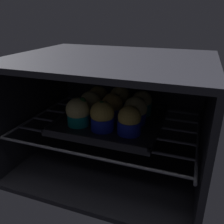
{
  "coord_description": "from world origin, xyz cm",
  "views": [
    {
      "loc": [
        24.42,
        -42.65,
        46.87
      ],
      "look_at": [
        0.0,
        23.53,
        17.58
      ],
      "focal_mm": 37.93,
      "sensor_mm": 36.0,
      "label": 1
    }
  ],
  "objects_px": {
    "baking_tray": "(112,120)",
    "muffin_row2_col1": "(121,99)",
    "muffin_row0_col2": "(129,121)",
    "muffin_row1_col2": "(135,111)",
    "muffin_row1_col0": "(90,104)",
    "muffin_row0_col1": "(103,116)",
    "muffin_row1_col1": "(112,107)",
    "muffin_row2_col2": "(142,103)",
    "muffin_row2_col0": "(98,98)",
    "muffin_row0_col0": "(78,112)"
  },
  "relations": [
    {
      "from": "baking_tray",
      "to": "muffin_row2_col1",
      "type": "distance_m",
      "value": 0.09
    },
    {
      "from": "baking_tray",
      "to": "muffin_row0_col2",
      "type": "height_order",
      "value": "muffin_row0_col2"
    },
    {
      "from": "muffin_row1_col2",
      "to": "muffin_row1_col0",
      "type": "bearing_deg",
      "value": 177.91
    },
    {
      "from": "muffin_row0_col1",
      "to": "muffin_row0_col2",
      "type": "bearing_deg",
      "value": 2.91
    },
    {
      "from": "muffin_row0_col2",
      "to": "muffin_row1_col2",
      "type": "xyz_separation_m",
      "value": [
        -0.0,
        0.07,
        0.0
      ]
    },
    {
      "from": "muffin_row1_col1",
      "to": "muffin_row0_col2",
      "type": "bearing_deg",
      "value": -43.94
    },
    {
      "from": "muffin_row1_col0",
      "to": "muffin_row1_col1",
      "type": "distance_m",
      "value": 0.07
    },
    {
      "from": "muffin_row0_col1",
      "to": "muffin_row1_col2",
      "type": "bearing_deg",
      "value": 46.3
    },
    {
      "from": "muffin_row0_col2",
      "to": "muffin_row2_col2",
      "type": "height_order",
      "value": "muffin_row0_col2"
    },
    {
      "from": "muffin_row1_col1",
      "to": "muffin_row2_col0",
      "type": "bearing_deg",
      "value": 136.91
    },
    {
      "from": "baking_tray",
      "to": "muffin_row1_col2",
      "type": "xyz_separation_m",
      "value": [
        0.08,
        -0.0,
        0.04
      ]
    },
    {
      "from": "baking_tray",
      "to": "muffin_row0_col0",
      "type": "distance_m",
      "value": 0.12
    },
    {
      "from": "muffin_row2_col2",
      "to": "muffin_row0_col1",
      "type": "bearing_deg",
      "value": -115.88
    },
    {
      "from": "muffin_row1_col2",
      "to": "muffin_row2_col2",
      "type": "height_order",
      "value": "muffin_row1_col2"
    },
    {
      "from": "baking_tray",
      "to": "muffin_row1_col1",
      "type": "relative_size",
      "value": 3.72
    },
    {
      "from": "muffin_row1_col1",
      "to": "muffin_row1_col2",
      "type": "relative_size",
      "value": 1.01
    },
    {
      "from": "muffin_row1_col0",
      "to": "muffin_row2_col2",
      "type": "distance_m",
      "value": 0.17
    },
    {
      "from": "muffin_row1_col0",
      "to": "muffin_row2_col1",
      "type": "bearing_deg",
      "value": 43.89
    },
    {
      "from": "baking_tray",
      "to": "muffin_row1_col0",
      "type": "relative_size",
      "value": 3.8
    },
    {
      "from": "baking_tray",
      "to": "muffin_row2_col1",
      "type": "relative_size",
      "value": 3.62
    },
    {
      "from": "muffin_row0_col1",
      "to": "baking_tray",
      "type": "bearing_deg",
      "value": 92.04
    },
    {
      "from": "muffin_row2_col2",
      "to": "muffin_row0_col2",
      "type": "bearing_deg",
      "value": -89.5
    },
    {
      "from": "muffin_row0_col1",
      "to": "muffin_row1_col0",
      "type": "xyz_separation_m",
      "value": [
        -0.08,
        0.08,
        -0.0
      ]
    },
    {
      "from": "muffin_row1_col2",
      "to": "muffin_row1_col1",
      "type": "bearing_deg",
      "value": 175.76
    },
    {
      "from": "muffin_row2_col1",
      "to": "muffin_row2_col2",
      "type": "bearing_deg",
      "value": -2.94
    },
    {
      "from": "muffin_row0_col2",
      "to": "muffin_row2_col1",
      "type": "relative_size",
      "value": 0.94
    },
    {
      "from": "muffin_row0_col0",
      "to": "muffin_row2_col1",
      "type": "relative_size",
      "value": 1.0
    },
    {
      "from": "muffin_row0_col2",
      "to": "muffin_row2_col2",
      "type": "distance_m",
      "value": 0.15
    },
    {
      "from": "muffin_row0_col2",
      "to": "muffin_row2_col2",
      "type": "relative_size",
      "value": 1.03
    },
    {
      "from": "muffin_row0_col1",
      "to": "muffin_row2_col1",
      "type": "bearing_deg",
      "value": 89.98
    },
    {
      "from": "baking_tray",
      "to": "muffin_row0_col2",
      "type": "xyz_separation_m",
      "value": [
        0.08,
        -0.08,
        0.04
      ]
    },
    {
      "from": "muffin_row0_col0",
      "to": "muffin_row1_col0",
      "type": "height_order",
      "value": "muffin_row0_col0"
    },
    {
      "from": "muffin_row0_col1",
      "to": "muffin_row2_col2",
      "type": "distance_m",
      "value": 0.18
    },
    {
      "from": "muffin_row2_col0",
      "to": "muffin_row2_col2",
      "type": "distance_m",
      "value": 0.16
    },
    {
      "from": "baking_tray",
      "to": "muffin_row2_col0",
      "type": "height_order",
      "value": "muffin_row2_col0"
    },
    {
      "from": "muffin_row0_col2",
      "to": "muffin_row0_col0",
      "type": "bearing_deg",
      "value": 179.23
    },
    {
      "from": "muffin_row2_col0",
      "to": "muffin_row2_col1",
      "type": "height_order",
      "value": "muffin_row2_col1"
    },
    {
      "from": "baking_tray",
      "to": "muffin_row0_col1",
      "type": "relative_size",
      "value": 3.56
    },
    {
      "from": "muffin_row1_col1",
      "to": "muffin_row2_col0",
      "type": "height_order",
      "value": "muffin_row1_col1"
    },
    {
      "from": "muffin_row0_col0",
      "to": "muffin_row2_col2",
      "type": "height_order",
      "value": "muffin_row0_col0"
    },
    {
      "from": "muffin_row0_col2",
      "to": "muffin_row2_col0",
      "type": "relative_size",
      "value": 1.04
    },
    {
      "from": "muffin_row2_col0",
      "to": "muffin_row0_col1",
      "type": "bearing_deg",
      "value": -61.91
    },
    {
      "from": "muffin_row1_col2",
      "to": "muffin_row2_col0",
      "type": "height_order",
      "value": "muffin_row1_col2"
    },
    {
      "from": "baking_tray",
      "to": "muffin_row1_col0",
      "type": "xyz_separation_m",
      "value": [
        -0.08,
        0.0,
        0.04
      ]
    },
    {
      "from": "baking_tray",
      "to": "muffin_row1_col1",
      "type": "distance_m",
      "value": 0.05
    },
    {
      "from": "muffin_row2_col0",
      "to": "muffin_row0_col0",
      "type": "bearing_deg",
      "value": -90.01
    },
    {
      "from": "muffin_row2_col1",
      "to": "muffin_row0_col1",
      "type": "bearing_deg",
      "value": -90.02
    },
    {
      "from": "baking_tray",
      "to": "muffin_row1_col1",
      "type": "bearing_deg",
      "value": 133.56
    },
    {
      "from": "muffin_row0_col1",
      "to": "muffin_row1_col2",
      "type": "height_order",
      "value": "muffin_row0_col1"
    },
    {
      "from": "muffin_row1_col0",
      "to": "muffin_row2_col2",
      "type": "xyz_separation_m",
      "value": [
        0.16,
        0.07,
        -0.0
      ]
    }
  ]
}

